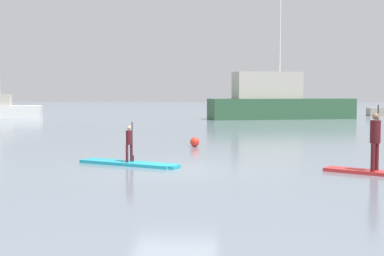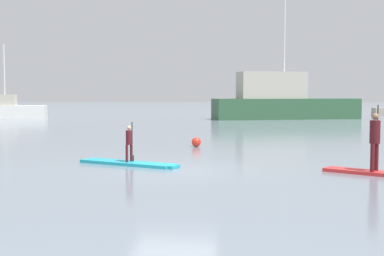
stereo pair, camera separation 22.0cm
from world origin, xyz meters
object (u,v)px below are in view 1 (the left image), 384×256
object	(u,v)px
paddleboard_near	(129,163)
paddler_adult	(375,138)
paddler_child_solo	(129,141)
mooring_buoy_mid	(195,142)
fishing_boat_white_large	(277,101)

from	to	relation	value
paddleboard_near	paddler_adult	bearing A→B (deg)	-10.41
paddler_child_solo	paddler_adult	xyz separation A→B (m)	(7.27, -1.35, 0.29)
paddler_child_solo	paddleboard_near	bearing A→B (deg)	-149.66
paddler_adult	mooring_buoy_mid	size ratio (longest dim) A/B	4.61
paddleboard_near	paddler_adult	distance (m)	7.47
paddleboard_near	fishing_boat_white_large	bearing A→B (deg)	77.18
paddler_adult	mooring_buoy_mid	xyz separation A→B (m)	(-5.65, 7.25, -0.84)
paddleboard_near	paddler_adult	size ratio (longest dim) A/B	1.85
fishing_boat_white_large	mooring_buoy_mid	xyz separation A→B (m)	(-5.33, -24.68, -1.37)
paddler_adult	mooring_buoy_mid	distance (m)	9.23
paddler_child_solo	paddler_adult	size ratio (longest dim) A/B	0.68
fishing_boat_white_large	mooring_buoy_mid	world-z (taller)	fishing_boat_white_large
paddleboard_near	fishing_boat_white_large	size ratio (longest dim) A/B	0.26
paddler_child_solo	fishing_boat_white_large	bearing A→B (deg)	77.20
paddleboard_near	paddler_child_solo	distance (m)	0.70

